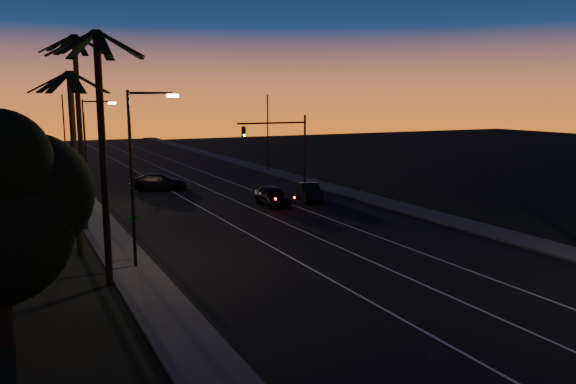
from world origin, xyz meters
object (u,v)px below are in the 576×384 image
cross_car (159,182)px  lead_car (272,196)px  signal_mast (283,139)px  right_car (309,192)px

cross_car → lead_car: bearing=-61.3°
lead_car → signal_mast: bearing=58.2°
signal_mast → lead_car: size_ratio=1.35×
right_car → cross_car: size_ratio=0.82×
lead_car → cross_car: 13.31m
lead_car → cross_car: lead_car is taller
right_car → cross_car: 15.05m
right_car → cross_car: cross_car is taller
right_car → lead_car: bearing=-172.0°
right_car → signal_mast: bearing=82.4°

